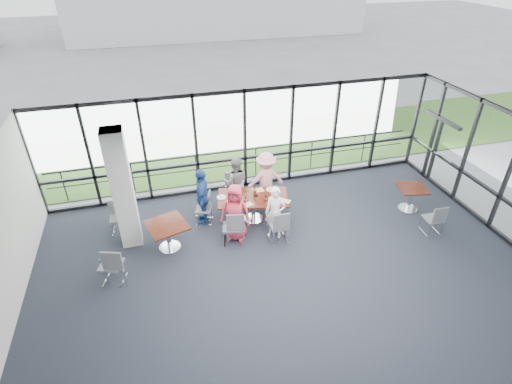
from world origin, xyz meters
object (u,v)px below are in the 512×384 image
object	(u,v)px
chair_main_fr	(270,189)
structural_column	(123,190)
diner_near_right	(275,213)
side_table_left	(167,228)
diner_far_left	(236,182)
chair_main_end	(204,209)
chair_spare_lb	(118,218)
chair_spare_r	(433,219)
chair_main_nr	(279,225)
chair_main_fl	(236,189)
main_table	(253,201)
chair_main_nl	(232,227)
side_table_right	(412,191)
diner_end	(202,196)
diner_near_left	(235,213)
chair_spare_la	(111,265)
diner_far_right	(266,179)

from	to	relation	value
chair_main_fr	structural_column	bearing A→B (deg)	37.54
diner_near_right	side_table_left	bearing A→B (deg)	-158.11
side_table_left	diner_far_left	size ratio (longest dim) A/B	0.76
chair_main_end	chair_spare_lb	size ratio (longest dim) A/B	0.99
structural_column	chair_spare_lb	size ratio (longest dim) A/B	3.69
chair_main_fr	chair_spare_r	size ratio (longest dim) A/B	0.94
chair_main_nr	chair_main_fl	distance (m)	2.17
main_table	chair_main_nl	bearing A→B (deg)	-120.44
diner_far_left	chair_spare_lb	distance (m)	3.43
side_table_right	chair_main_nr	distance (m)	4.20
diner_near_right	chair_spare_r	world-z (taller)	diner_near_right
structural_column	side_table_right	distance (m)	8.01
chair_main_nl	chair_main_fr	world-z (taller)	chair_main_nl
diner_far_left	diner_end	size ratio (longest dim) A/B	0.92
chair_main_fl	chair_main_fr	world-z (taller)	chair_main_fl
diner_near_left	diner_near_right	size ratio (longest dim) A/B	1.08
diner_far_left	diner_end	bearing A→B (deg)	44.01
diner_near_left	diner_near_right	distance (m)	1.04
diner_far_left	diner_near_left	bearing A→B (deg)	90.27
chair_spare_r	chair_spare_la	bearing A→B (deg)	-179.31
chair_spare_la	chair_main_nr	bearing A→B (deg)	24.87
main_table	side_table_left	world-z (taller)	same
structural_column	side_table_right	world-z (taller)	structural_column
chair_main_nl	chair_main_end	distance (m)	1.23
diner_far_right	diner_near_left	bearing A→B (deg)	47.83
diner_far_right	diner_end	xyz separation A→B (m)	(-1.95, -0.45, 0.00)
diner_near_right	diner_end	bearing A→B (deg)	173.14
diner_far_left	chair_main_fr	xyz separation A→B (m)	(1.03, -0.13, -0.36)
structural_column	diner_far_left	world-z (taller)	structural_column
side_table_left	chair_main_nl	size ratio (longest dim) A/B	1.19
diner_near_left	chair_main_nl	xyz separation A→B (m)	(-0.13, -0.17, -0.31)
side_table_left	chair_main_end	distance (m)	1.40
main_table	diner_near_left	xyz separation A→B (m)	(-0.66, -0.68, 0.18)
diner_far_right	diner_near_right	bearing A→B (deg)	81.61
structural_column	chair_main_nl	bearing A→B (deg)	-16.20
diner_far_left	chair_main_fr	distance (m)	1.09
diner_far_right	chair_main_nr	world-z (taller)	diner_far_right
diner_far_left	chair_main_nr	distance (m)	2.13
chair_main_fl	chair_spare_r	world-z (taller)	chair_main_fl
side_table_right	chair_spare_la	size ratio (longest dim) A/B	0.91
diner_end	chair_main_end	xyz separation A→B (m)	(0.00, -0.02, -0.41)
diner_near_right	chair_main_nl	world-z (taller)	diner_near_right
chair_main_fr	chair_spare_r	xyz separation A→B (m)	(3.78, -2.65, 0.03)
side_table_left	chair_spare_r	xyz separation A→B (m)	(6.94, -1.22, -0.20)
diner_far_right	chair_main_fr	world-z (taller)	diner_far_right
chair_main_nr	chair_main_end	bearing A→B (deg)	144.15
chair_main_nr	side_table_left	bearing A→B (deg)	172.26
main_table	diner_end	xyz separation A→B (m)	(-1.37, 0.27, 0.22)
diner_near_left	chair_main_end	bearing A→B (deg)	153.81
diner_far_left	chair_main_fl	world-z (taller)	diner_far_left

